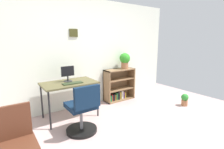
{
  "coord_description": "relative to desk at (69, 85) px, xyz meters",
  "views": [
    {
      "loc": [
        -1.6,
        -1.44,
        1.54
      ],
      "look_at": [
        0.37,
        1.38,
        0.83
      ],
      "focal_mm": 27.35,
      "sensor_mm": 36.0,
      "label": 1
    }
  ],
  "objects": [
    {
      "name": "monitor",
      "position": [
        0.01,
        0.08,
        0.22
      ],
      "size": [
        0.26,
        0.17,
        0.31
      ],
      "color": "#262628",
      "rests_on": "desk"
    },
    {
      "name": "bookshelf_low",
      "position": [
        1.4,
        0.28,
        -0.31
      ],
      "size": [
        0.81,
        0.3,
        0.8
      ],
      "color": "olive",
      "rests_on": "ground_plane"
    },
    {
      "name": "keyboard",
      "position": [
        0.02,
        -0.13,
        0.06
      ],
      "size": [
        0.38,
        0.15,
        0.02
      ],
      "primitive_type": "cube",
      "color": "#2B3720",
      "rests_on": "desk"
    },
    {
      "name": "wall_back",
      "position": [
        0.44,
        0.47,
        0.55
      ],
      "size": [
        5.2,
        0.12,
        2.43
      ],
      "color": "silver",
      "rests_on": "ground_plane"
    },
    {
      "name": "desk",
      "position": [
        0.0,
        0.0,
        0.0
      ],
      "size": [
        1.03,
        0.64,
        0.72
      ],
      "color": "brown",
      "rests_on": "ground_plane"
    },
    {
      "name": "rocking_chair",
      "position": [
        -1.07,
        -1.11,
        -0.24
      ],
      "size": [
        0.42,
        0.64,
        0.82
      ],
      "color": "#542B1A",
      "rests_on": "ground_plane"
    },
    {
      "name": "potted_plant_on_shelf",
      "position": [
        1.57,
        0.22,
        0.37
      ],
      "size": [
        0.27,
        0.27,
        0.4
      ],
      "color": "#9E6642",
      "rests_on": "bookshelf_low"
    },
    {
      "name": "office_chair",
      "position": [
        -0.06,
        -0.7,
        -0.3
      ],
      "size": [
        0.52,
        0.55,
        0.86
      ],
      "color": "black",
      "rests_on": "ground_plane"
    },
    {
      "name": "potted_plant_floor",
      "position": [
        2.43,
        -0.97,
        -0.51
      ],
      "size": [
        0.16,
        0.16,
        0.29
      ],
      "color": "#9E6642",
      "rests_on": "ground_plane"
    }
  ]
}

